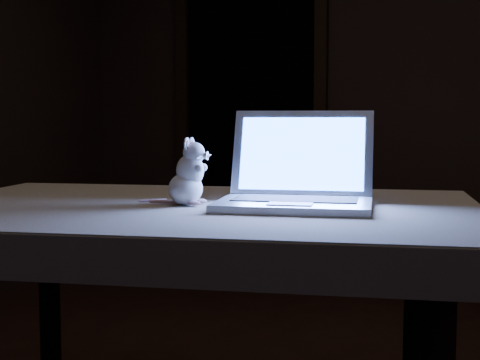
% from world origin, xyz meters
% --- Properties ---
extents(back_wall, '(4.50, 0.04, 2.60)m').
position_xyz_m(back_wall, '(0.00, 2.50, 1.30)').
color(back_wall, black).
rests_on(back_wall, ground).
extents(doorway, '(1.06, 0.36, 2.13)m').
position_xyz_m(doorway, '(-1.10, 2.50, 1.06)').
color(doorway, black).
rests_on(doorway, back_wall).
extents(table, '(1.61, 1.20, 0.78)m').
position_xyz_m(table, '(-0.26, -0.11, 0.39)').
color(table, black).
rests_on(table, floor).
extents(tablecloth, '(1.60, 1.10, 0.10)m').
position_xyz_m(tablecloth, '(-0.22, -0.09, 0.73)').
color(tablecloth, beige).
rests_on(tablecloth, table).
extents(laptop, '(0.46, 0.42, 0.28)m').
position_xyz_m(laptop, '(0.02, -0.08, 0.92)').
color(laptop, '#AEADB2').
rests_on(laptop, tablecloth).
extents(plush_mouse, '(0.14, 0.14, 0.18)m').
position_xyz_m(plush_mouse, '(-0.28, -0.12, 0.88)').
color(plush_mouse, silver).
rests_on(plush_mouse, tablecloth).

